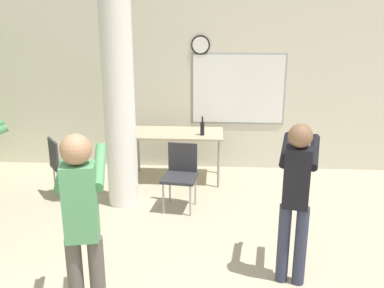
# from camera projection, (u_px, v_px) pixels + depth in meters

# --- Properties ---
(wall_back) EXTENTS (8.00, 0.15, 2.80)m
(wall_back) POSITION_uv_depth(u_px,v_px,m) (189.00, 85.00, 7.03)
(wall_back) COLOR beige
(wall_back) RESTS_ON ground_plane
(support_pillar) EXTENTS (0.41, 0.41, 2.80)m
(support_pillar) POSITION_uv_depth(u_px,v_px,m) (119.00, 104.00, 5.57)
(support_pillar) COLOR white
(support_pillar) RESTS_ON ground_plane
(folding_table) EXTENTS (1.44, 0.72, 0.77)m
(folding_table) POSITION_uv_depth(u_px,v_px,m) (176.00, 136.00, 6.61)
(folding_table) COLOR tan
(folding_table) RESTS_ON ground_plane
(bottle_on_table) EXTENTS (0.06, 0.06, 0.29)m
(bottle_on_table) POSITION_uv_depth(u_px,v_px,m) (202.00, 128.00, 6.41)
(bottle_on_table) COLOR black
(bottle_on_table) RESTS_ON folding_table
(chair_near_pillar) EXTENTS (0.61, 0.61, 0.87)m
(chair_near_pillar) POSITION_uv_depth(u_px,v_px,m) (64.00, 163.00, 6.02)
(chair_near_pillar) COLOR #2D2D33
(chair_near_pillar) RESTS_ON ground_plane
(chair_table_front) EXTENTS (0.49, 0.49, 0.87)m
(chair_table_front) POSITION_uv_depth(u_px,v_px,m) (181.00, 172.00, 5.70)
(chair_table_front) COLOR #2D2D33
(chair_table_front) RESTS_ON ground_plane
(person_playing_front) EXTENTS (0.46, 0.66, 1.71)m
(person_playing_front) POSITION_uv_depth(u_px,v_px,m) (82.00, 220.00, 3.31)
(person_playing_front) COLOR #514C47
(person_playing_front) RESTS_ON ground_plane
(person_playing_side) EXTENTS (0.45, 0.66, 1.61)m
(person_playing_side) POSITION_uv_depth(u_px,v_px,m) (296.00, 192.00, 3.97)
(person_playing_side) COLOR #2D3347
(person_playing_side) RESTS_ON ground_plane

